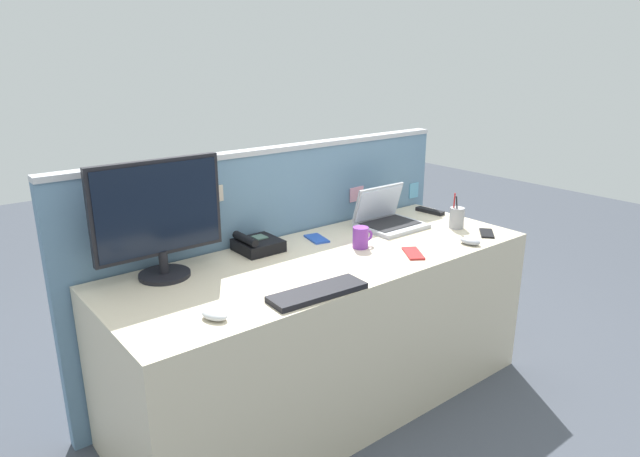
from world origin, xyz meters
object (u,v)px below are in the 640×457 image
at_px(computer_mouse_left_hand, 470,241).
at_px(laptop, 387,217).
at_px(pen_cup, 457,218).
at_px(keyboard_main, 318,292).
at_px(computer_mouse_right_hand, 215,315).
at_px(tv_remote, 430,211).
at_px(cell_phone_blue_case, 317,239).
at_px(cell_phone_black_slab, 487,233).
at_px(desk_phone, 257,244).
at_px(coffee_mug, 361,237).
at_px(desktop_monitor, 158,215).
at_px(cell_phone_red_case, 413,253).

bearing_deg(computer_mouse_left_hand, laptop, 89.59).
height_order(laptop, pen_cup, laptop).
relative_size(keyboard_main, computer_mouse_left_hand, 3.86).
relative_size(computer_mouse_right_hand, tv_remote, 0.59).
distance_m(cell_phone_blue_case, cell_phone_black_slab, 0.85).
relative_size(desk_phone, pen_cup, 1.01).
xyz_separation_m(laptop, coffee_mug, (-0.33, -0.16, 0.00)).
bearing_deg(computer_mouse_left_hand, computer_mouse_right_hand, 164.52).
xyz_separation_m(desk_phone, coffee_mug, (0.40, -0.26, 0.02)).
bearing_deg(laptop, pen_cup, -43.77).
bearing_deg(cell_phone_blue_case, tv_remote, 10.25).
bearing_deg(tv_remote, keyboard_main, -163.76).
relative_size(desktop_monitor, cell_phone_blue_case, 3.78).
height_order(pen_cup, coffee_mug, pen_cup).
bearing_deg(cell_phone_red_case, coffee_mug, 152.39).
relative_size(pen_cup, cell_phone_red_case, 1.20).
distance_m(computer_mouse_left_hand, cell_phone_blue_case, 0.73).
bearing_deg(cell_phone_blue_case, pen_cup, -11.65).
distance_m(desk_phone, pen_cup, 1.05).
distance_m(desk_phone, tv_remote, 1.11).
bearing_deg(computer_mouse_right_hand, tv_remote, -7.87).
height_order(cell_phone_red_case, coffee_mug, coffee_mug).
xyz_separation_m(computer_mouse_left_hand, coffee_mug, (-0.43, 0.29, 0.03)).
bearing_deg(cell_phone_red_case, cell_phone_black_slab, 29.28).
height_order(desk_phone, cell_phone_black_slab, desk_phone).
bearing_deg(cell_phone_black_slab, tv_remote, 129.40).
xyz_separation_m(computer_mouse_right_hand, cell_phone_black_slab, (1.51, -0.01, -0.01)).
distance_m(laptop, cell_phone_black_slab, 0.50).
distance_m(cell_phone_red_case, cell_phone_black_slab, 0.51).
distance_m(desktop_monitor, computer_mouse_right_hand, 0.53).
relative_size(laptop, coffee_mug, 2.78).
xyz_separation_m(laptop, computer_mouse_right_hand, (-1.21, -0.39, -0.03)).
bearing_deg(desktop_monitor, tv_remote, -1.90).
height_order(laptop, cell_phone_blue_case, laptop).
height_order(computer_mouse_right_hand, cell_phone_black_slab, computer_mouse_right_hand).
bearing_deg(cell_phone_black_slab, laptop, 175.16).
bearing_deg(cell_phone_black_slab, cell_phone_blue_case, -163.48).
bearing_deg(tv_remote, laptop, 178.22).
height_order(computer_mouse_right_hand, pen_cup, pen_cup).
distance_m(laptop, tv_remote, 0.37).
relative_size(desktop_monitor, cell_phone_black_slab, 3.79).
bearing_deg(laptop, keyboard_main, -150.82).
relative_size(desktop_monitor, pen_cup, 2.84).
relative_size(cell_phone_blue_case, coffee_mug, 1.25).
height_order(desk_phone, keyboard_main, desk_phone).
bearing_deg(pen_cup, tv_remote, 67.55).
height_order(desktop_monitor, tv_remote, desktop_monitor).
bearing_deg(cell_phone_red_case, tv_remote, 67.55).
bearing_deg(desk_phone, pen_cup, -19.09).
bearing_deg(keyboard_main, laptop, 32.51).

